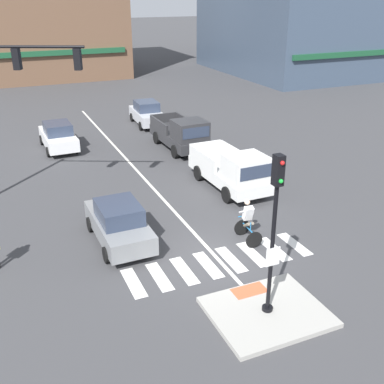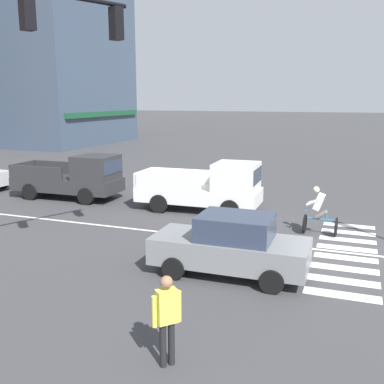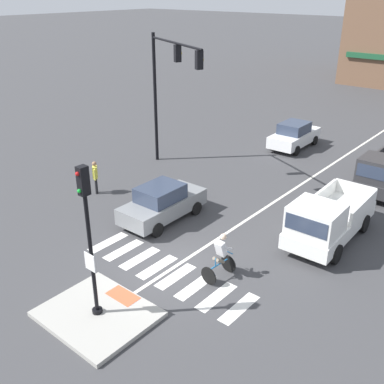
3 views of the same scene
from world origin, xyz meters
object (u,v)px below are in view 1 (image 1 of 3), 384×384
(car_silver_eastbound_distant, at_px, (147,113))
(cyclist, at_px, (248,220))
(car_white_westbound_distant, at_px, (58,136))
(pickup_truck_white_eastbound_mid, at_px, (233,171))
(car_grey_westbound_near, at_px, (119,223))
(signal_pole, at_px, (274,222))
(pickup_truck_charcoal_eastbound_far, at_px, (182,135))

(car_silver_eastbound_distant, distance_m, cyclist, 17.59)
(car_white_westbound_distant, relative_size, pickup_truck_white_eastbound_mid, 0.80)
(car_grey_westbound_near, height_order, cyclist, cyclist)
(signal_pole, height_order, cyclist, signal_pole)
(signal_pole, xyz_separation_m, car_grey_westbound_near, (-2.84, 5.98, -2.26))
(signal_pole, relative_size, car_silver_eastbound_distant, 1.16)
(car_grey_westbound_near, bearing_deg, cyclist, -22.41)
(car_grey_westbound_near, bearing_deg, signal_pole, -64.58)
(pickup_truck_charcoal_eastbound_far, bearing_deg, pickup_truck_white_eastbound_mid, -90.77)
(car_white_westbound_distant, height_order, cyclist, cyclist)
(car_silver_eastbound_distant, height_order, pickup_truck_white_eastbound_mid, pickup_truck_white_eastbound_mid)
(car_grey_westbound_near, distance_m, cyclist, 4.88)
(car_silver_eastbound_distant, bearing_deg, car_grey_westbound_near, -112.13)
(pickup_truck_white_eastbound_mid, bearing_deg, car_grey_westbound_near, -157.01)
(signal_pole, relative_size, pickup_truck_white_eastbound_mid, 0.94)
(pickup_truck_white_eastbound_mid, height_order, pickup_truck_charcoal_eastbound_far, same)
(car_white_westbound_distant, distance_m, car_silver_eastbound_distant, 7.39)
(car_white_westbound_distant, bearing_deg, car_grey_westbound_near, -88.57)
(car_silver_eastbound_distant, relative_size, cyclist, 2.49)
(car_silver_eastbound_distant, relative_size, car_grey_westbound_near, 1.02)
(car_white_westbound_distant, relative_size, cyclist, 2.46)
(cyclist, bearing_deg, signal_pole, -111.99)
(signal_pole, xyz_separation_m, pickup_truck_white_eastbound_mid, (3.47, 8.66, -2.09))
(car_silver_eastbound_distant, bearing_deg, pickup_truck_white_eastbound_mid, -90.18)
(car_silver_eastbound_distant, bearing_deg, signal_pole, -99.23)
(cyclist, bearing_deg, pickup_truck_charcoal_eastbound_far, 80.33)
(signal_pole, distance_m, cyclist, 4.96)
(car_silver_eastbound_distant, relative_size, pickup_truck_charcoal_eastbound_far, 0.82)
(signal_pole, height_order, pickup_truck_charcoal_eastbound_far, signal_pole)
(car_white_westbound_distant, height_order, pickup_truck_white_eastbound_mid, pickup_truck_white_eastbound_mid)
(car_silver_eastbound_distant, height_order, cyclist, cyclist)
(car_white_westbound_distant, height_order, car_grey_westbound_near, same)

